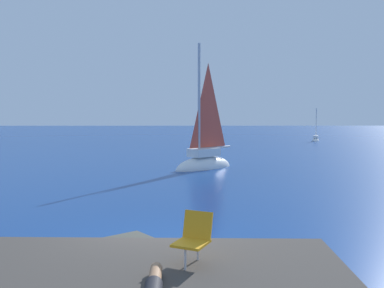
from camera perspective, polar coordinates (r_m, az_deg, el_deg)
ground_plane at (r=9.56m, az=-4.86°, el=-14.23°), size 160.00×160.00×0.00m
boulder_seaward at (r=9.01m, az=-7.15°, el=-15.43°), size 1.79×1.65×0.98m
boulder_inland at (r=8.65m, az=-0.38°, el=-16.28°), size 1.38×1.37×0.87m
sailboat_near at (r=22.60m, az=1.66°, el=-2.32°), size 3.70×3.51×7.25m
sailboat_far at (r=45.12m, az=16.43°, el=0.65°), size 1.25×2.05×3.69m
beach_chair at (r=6.79m, az=0.29°, el=-12.31°), size 0.69×0.74×0.80m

